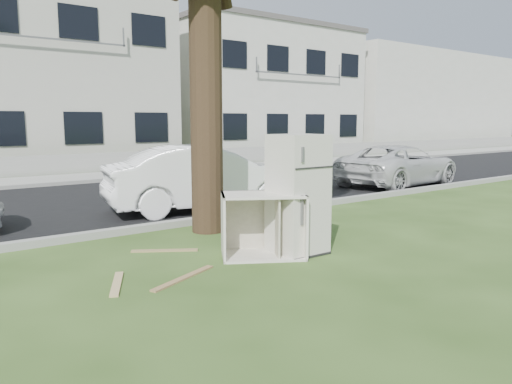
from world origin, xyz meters
TOP-DOWN VIEW (x-y plane):
  - ground at (0.00, 0.00)m, footprint 120.00×120.00m
  - road at (0.00, 6.00)m, footprint 120.00×7.00m
  - kerb_near at (0.00, 2.45)m, footprint 120.00×0.18m
  - kerb_far at (0.00, 9.55)m, footprint 120.00×0.18m
  - sidewalk at (0.00, 11.00)m, footprint 120.00×2.80m
  - low_wall at (0.00, 12.60)m, footprint 120.00×0.15m
  - townhouse_center at (0.00, 17.50)m, footprint 11.22×8.16m
  - townhouse_right at (12.00, 17.50)m, footprint 10.20×8.16m
  - filler_right at (26.00, 18.00)m, footprint 16.00×9.00m
  - fridge at (-0.11, -0.17)m, footprint 0.70×0.66m
  - cabinet at (-0.61, -0.01)m, footprint 1.34×1.18m
  - plank_a at (-2.00, -0.24)m, footprint 1.05×0.52m
  - plank_b at (-1.60, 1.05)m, footprint 0.86×0.59m
  - plank_c at (-2.72, 0.03)m, footprint 0.46×0.82m
  - car_center at (0.65, 3.59)m, footprint 4.36×2.26m
  - car_right at (7.29, 3.69)m, footprint 4.41×2.36m

SIDE VIEW (x-z plane):
  - ground at x=0.00m, z-range 0.00..0.00m
  - kerb_near at x=0.00m, z-range -0.06..0.06m
  - kerb_far at x=0.00m, z-range -0.06..0.06m
  - road at x=0.00m, z-range 0.00..0.01m
  - sidewalk at x=0.00m, z-range 0.00..0.01m
  - plank_a at x=-2.00m, z-range 0.00..0.02m
  - plank_b at x=-1.60m, z-range 0.00..0.02m
  - plank_c at x=-2.72m, z-range 0.00..0.02m
  - low_wall at x=0.00m, z-range 0.00..0.70m
  - cabinet at x=-0.61m, z-range 0.00..0.89m
  - car_right at x=7.29m, z-range 0.00..1.18m
  - car_center at x=0.65m, z-range 0.00..1.37m
  - fridge at x=-0.11m, z-range 0.00..1.69m
  - filler_right at x=26.00m, z-range 0.00..6.40m
  - townhouse_right at x=12.00m, z-range 0.00..6.84m
  - townhouse_center at x=0.00m, z-range 0.00..7.44m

